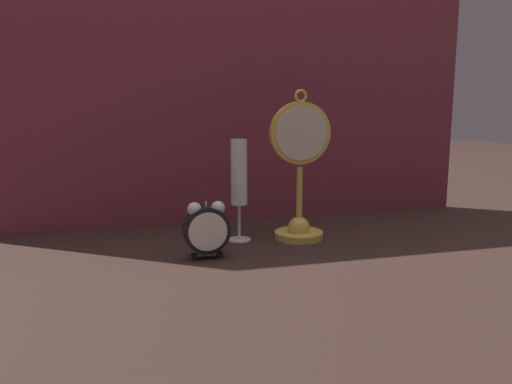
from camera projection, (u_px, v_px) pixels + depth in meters
name	position (u px, v px, depth m)	size (l,w,h in m)	color
ground_plane	(266.00, 257.00, 1.19)	(4.00, 4.00, 0.00)	black
fabric_backdrop_drape	(230.00, 80.00, 1.43)	(1.29, 0.01, 0.73)	brown
pocket_watch_on_stand	(300.00, 178.00, 1.31)	(0.14, 0.11, 0.34)	gold
alarm_clock_twin_bell	(207.00, 227.00, 1.17)	(0.10, 0.03, 0.12)	black
champagne_flute	(239.00, 180.00, 1.29)	(0.05, 0.05, 0.23)	silver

